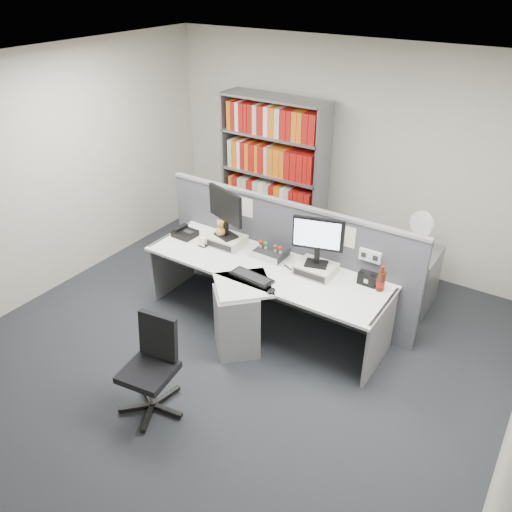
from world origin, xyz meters
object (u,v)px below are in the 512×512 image
Objects in this scene: desk_calendar at (203,242)px; monitor_left at (225,209)px; monitor_right at (318,238)px; mouse at (271,291)px; speaker at (368,279)px; desk at (253,298)px; keyboard at (252,277)px; desk_phone at (185,233)px; office_chair at (152,363)px; filing_cabinet at (412,279)px; desk_fan at (422,227)px; desktop_pc at (271,253)px; cola_bottle at (381,281)px; shelving_unit at (274,176)px.

monitor_left is at bearing 43.31° from desk_calendar.
monitor_right reaches higher than mouse.
desk is at bearing -154.44° from speaker.
keyboard is at bearing -17.39° from desk_calendar.
office_chair is at bearing -59.06° from desk_phone.
keyboard is 1.91m from filing_cabinet.
desktop_pc is at bearing -142.25° from desk_fan.
desk_fan is at bearing 30.95° from desk_calendar.
cola_bottle is at bearing 2.09° from monitor_left.
monitor_left is 1.17× the size of keyboard.
mouse is 1.83m from filing_cabinet.
shelving_unit reaches higher than monitor_left.
monitor_left is at bearing 180.00° from monitor_right.
monitor_right reaches higher than speaker.
desk_phone is (-1.06, -0.15, -0.00)m from desktop_pc.
cola_bottle is 0.55× the size of desk_fan.
keyboard is 1.87× the size of desk_phone.
mouse is at bearing -137.91° from speaker.
monitor_right is 2.03m from shelving_unit.
keyboard reaches higher than desk.
desk is 5.38× the size of desk_fan.
monitor_left is at bearing -176.53° from speaker.
desk_phone is at bearing -172.19° from desktop_pc.
desk_phone reaches higher than keyboard.
keyboard is at bearing -138.09° from monitor_right.
monitor_left reaches higher than desk_phone.
monitor_left is 1.07× the size of monitor_right.
desk_fan is 3.07m from office_chair.
office_chair reaches higher than desktop_pc.
keyboard is at bearing -64.24° from shelving_unit.
desk_fan is at bearing 86.60° from cola_bottle.
desk_phone is 0.93× the size of cola_bottle.
desk_calendar is (-0.19, -0.18, -0.38)m from monitor_left.
cola_bottle is (0.14, -0.03, 0.04)m from speaker.
monitor_left is 0.65m from desk_phone.
speaker reaches higher than desktop_pc.
cola_bottle reaches higher than speaker.
monitor_right is at bearing 68.36° from office_chair.
mouse is 0.41× the size of desk_phone.
shelving_unit reaches higher than desk_phone.
keyboard is at bearing -151.88° from speaker.
shelving_unit is at bearing 167.93° from filing_cabinet.
desk_calendar is (-0.81, 0.25, 0.03)m from keyboard.
shelving_unit is (-1.21, 2.00, 0.24)m from mouse.
keyboard reaches higher than filing_cabinet.
shelving_unit is 2.86× the size of filing_cabinet.
desktop_pc is 1.61m from desk_fan.
speaker is (2.12, 0.20, 0.02)m from desk_phone.
desk is 1.28m from cola_bottle.
monitor_right is at bearing 41.91° from keyboard.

